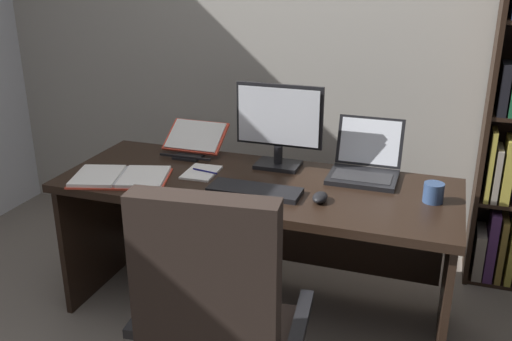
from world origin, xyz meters
name	(u,v)px	position (x,y,z in m)	size (l,w,h in m)	color
wall_back	(319,25)	(0.00, 1.86, 1.34)	(4.87, 0.12, 2.68)	#B2ADA3
desk	(262,211)	(-0.05, 0.95, 0.53)	(1.88, 0.72, 0.72)	black
monitor	(279,127)	(-0.01, 1.10, 0.93)	(0.44, 0.16, 0.42)	black
laptop	(365,165)	(0.42, 1.12, 0.78)	(0.32, 0.34, 0.26)	black
keyboard	(255,190)	(-0.01, 0.74, 0.73)	(0.42, 0.15, 0.02)	black
computer_mouse	(320,197)	(0.29, 0.74, 0.74)	(0.06, 0.10, 0.04)	black
reading_stand_with_book	(194,139)	(-0.50, 1.16, 0.80)	(0.32, 0.25, 0.15)	black
open_binder	(121,177)	(-0.67, 0.69, 0.73)	(0.51, 0.39, 0.02)	#DB422D
notepad	(201,172)	(-0.34, 0.89, 0.73)	(0.15, 0.21, 0.01)	white
pen	(205,171)	(-0.32, 0.89, 0.74)	(0.01, 0.01, 0.14)	navy
coffee_mug	(433,193)	(0.75, 0.90, 0.76)	(0.09, 0.09, 0.09)	#334C7A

